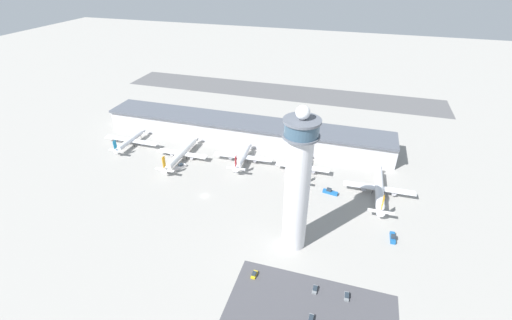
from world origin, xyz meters
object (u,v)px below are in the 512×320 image
(airplane_gate_echo, at_px, (379,188))
(car_green_van, at_px, (315,289))
(service_truck_fuel, at_px, (180,167))
(car_white_wagon, at_px, (347,296))
(control_tower, at_px, (297,183))
(airplane_gate_alpha, at_px, (130,140))
(car_silver_sedan, at_px, (254,274))
(car_yellow_taxi, at_px, (311,319))
(airplane_gate_delta, at_px, (302,167))
(airplane_gate_bravo, at_px, (181,153))
(service_truck_catering, at_px, (330,192))
(airplane_gate_charlie, at_px, (243,157))
(service_truck_baggage, at_px, (393,238))

(airplane_gate_echo, bearing_deg, car_green_van, -108.35)
(service_truck_fuel, xyz_separation_m, car_white_wagon, (107.64, -66.45, -0.37))
(control_tower, bearing_deg, airplane_gate_alpha, 154.84)
(control_tower, height_order, car_silver_sedan, control_tower)
(airplane_gate_echo, relative_size, car_white_wagon, 10.39)
(airplane_gate_echo, height_order, car_yellow_taxi, airplane_gate_echo)
(car_green_van, bearing_deg, airplane_gate_delta, 103.80)
(service_truck_fuel, bearing_deg, control_tower, -28.12)
(airplane_gate_bravo, bearing_deg, airplane_gate_delta, 4.41)
(service_truck_catering, relative_size, car_green_van, 2.08)
(control_tower, relative_size, car_yellow_taxi, 15.34)
(control_tower, xyz_separation_m, airplane_gate_delta, (-6.78, 60.33, -29.77))
(airplane_gate_charlie, distance_m, car_silver_sedan, 91.15)
(airplane_gate_alpha, relative_size, airplane_gate_echo, 0.93)
(airplane_gate_delta, height_order, car_green_van, airplane_gate_delta)
(airplane_gate_bravo, relative_size, car_white_wagon, 10.32)
(service_truck_baggage, height_order, car_green_van, service_truck_baggage)
(airplane_gate_alpha, height_order, car_silver_sedan, airplane_gate_alpha)
(airplane_gate_echo, height_order, service_truck_baggage, airplane_gate_echo)
(car_silver_sedan, distance_m, car_green_van, 25.58)
(airplane_gate_echo, xyz_separation_m, service_truck_catering, (-25.98, -6.52, -3.48))
(control_tower, distance_m, airplane_gate_delta, 67.61)
(airplane_gate_echo, height_order, service_truck_fuel, airplane_gate_echo)
(airplane_gate_delta, xyz_separation_m, service_truck_fuel, (-74.63, -16.83, -3.59))
(service_truck_fuel, height_order, service_truck_baggage, service_truck_baggage)
(airplane_gate_charlie, height_order, car_white_wagon, airplane_gate_charlie)
(airplane_gate_delta, xyz_separation_m, car_silver_sedan, (-5.04, -83.63, -3.96))
(car_green_van, height_order, car_yellow_taxi, car_yellow_taxi)
(airplane_gate_alpha, distance_m, car_green_van, 164.77)
(control_tower, distance_m, airplane_gate_bravo, 105.76)
(airplane_gate_bravo, height_order, airplane_gate_delta, airplane_gate_delta)
(airplane_gate_bravo, bearing_deg, service_truck_catering, -5.93)
(airplane_gate_charlie, bearing_deg, service_truck_fuel, -153.60)
(service_truck_baggage, distance_m, car_white_wagon, 43.24)
(airplane_gate_charlie, bearing_deg, airplane_gate_bravo, -170.06)
(airplane_gate_charlie, distance_m, car_green_van, 103.39)
(car_silver_sedan, bearing_deg, airplane_gate_echo, 55.87)
(airplane_gate_echo, bearing_deg, car_white_wagon, -99.29)
(service_truck_fuel, bearing_deg, airplane_gate_alpha, 160.32)
(airplane_gate_delta, height_order, service_truck_baggage, airplane_gate_delta)
(airplane_gate_charlie, height_order, airplane_gate_echo, airplane_gate_echo)
(airplane_gate_alpha, distance_m, service_truck_fuel, 49.84)
(airplane_gate_bravo, height_order, airplane_gate_echo, airplane_gate_echo)
(airplane_gate_bravo, relative_size, car_green_van, 10.66)
(service_truck_fuel, relative_size, car_white_wagon, 1.91)
(control_tower, xyz_separation_m, car_silver_sedan, (-11.82, -23.30, -33.73))
(airplane_gate_charlie, bearing_deg, airplane_gate_echo, -7.24)
(service_truck_fuel, height_order, car_silver_sedan, service_truck_fuel)
(airplane_gate_alpha, relative_size, airplane_gate_delta, 1.25)
(service_truck_catering, bearing_deg, service_truck_baggage, -40.71)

